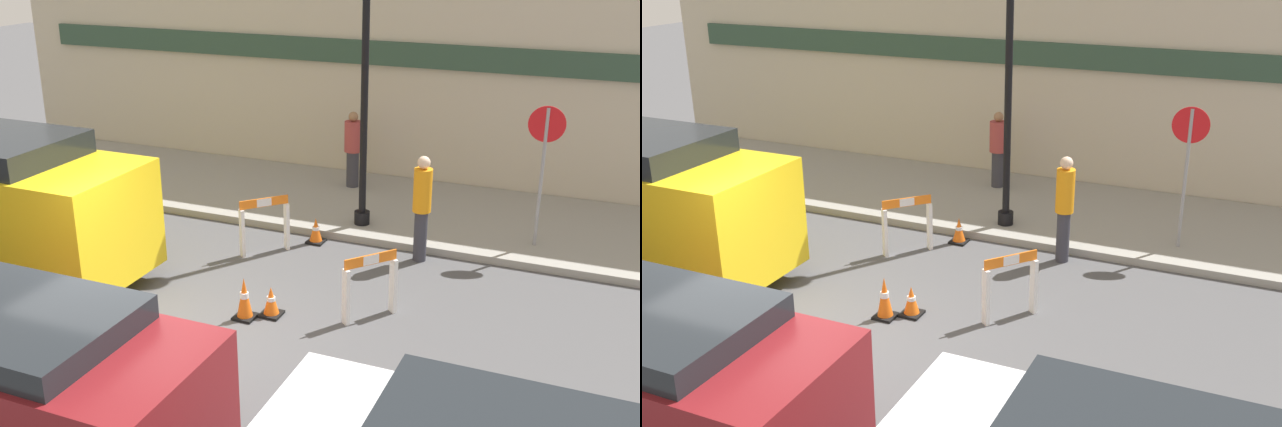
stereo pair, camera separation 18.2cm
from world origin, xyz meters
The scene contains 13 objects.
ground_plane centered at (0.00, 0.00, 0.00)m, with size 60.00×60.00×0.00m, color #4C4C4F.
sidewalk_slab centered at (0.00, 6.31, 0.07)m, with size 18.00×3.62×0.13m.
storefront_facade centered at (0.00, 8.20, 2.75)m, with size 18.00×0.22×5.50m.
streetlamp_post centered at (1.06, 5.11, 3.69)m, with size 0.44×0.44×5.56m.
stop_sign centered at (4.13, 5.32, 1.75)m, with size 0.60×0.07×2.42m.
barricade_0 centered at (-0.12, 3.50, 0.54)m, with size 0.69×0.73×0.99m.
barricade_1 centered at (2.30, 1.99, 0.53)m, with size 0.63×0.73×0.98m.
traffic_cone_0 centered at (0.51, 4.25, 0.22)m, with size 0.30×0.30×0.46m.
traffic_cone_1 centered at (0.67, 1.28, 0.30)m, with size 0.30×0.30×0.63m.
traffic_cone_2 centered at (0.98, 1.50, 0.21)m, with size 0.30×0.30×0.45m.
person_worker centered at (2.41, 4.22, 0.99)m, with size 0.43×0.43×1.81m.
person_pedestrian centered at (0.13, 7.10, 0.99)m, with size 0.46×0.46×1.60m.
parked_car_1 centered at (0.13, -2.23, 0.97)m, with size 3.82×1.98×1.72m.
Camera 1 is at (5.34, -7.03, 5.13)m, focal length 42.00 mm.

